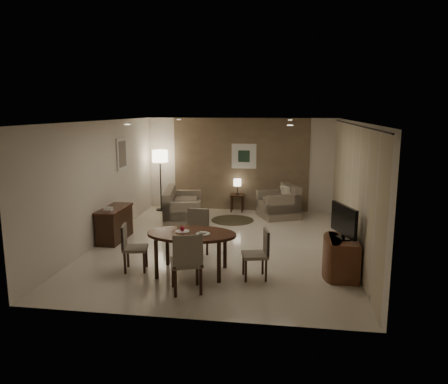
% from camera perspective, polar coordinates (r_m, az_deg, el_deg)
% --- Properties ---
extents(room_shell, '(5.50, 7.00, 2.70)m').
position_cam_1_polar(room_shell, '(9.77, 0.17, 1.37)').
color(room_shell, beige).
rests_on(room_shell, ground).
extents(taupe_accent, '(3.96, 0.03, 2.70)m').
position_cam_1_polar(taupe_accent, '(12.80, 2.18, 3.60)').
color(taupe_accent, '#7D684D').
rests_on(taupe_accent, wall_back).
extents(curtain_wall, '(0.08, 6.70, 2.58)m').
position_cam_1_polar(curtain_wall, '(9.37, 16.25, 0.34)').
color(curtain_wall, beige).
rests_on(curtain_wall, wall_right).
extents(curtain_rod, '(0.03, 6.80, 0.03)m').
position_cam_1_polar(curtain_rod, '(9.23, 16.68, 8.42)').
color(curtain_rod, black).
rests_on(curtain_rod, wall_right).
extents(art_back_frame, '(0.72, 0.03, 0.72)m').
position_cam_1_polar(art_back_frame, '(12.73, 2.62, 4.70)').
color(art_back_frame, silver).
rests_on(art_back_frame, wall_back).
extents(art_back_canvas, '(0.34, 0.01, 0.34)m').
position_cam_1_polar(art_back_canvas, '(12.72, 2.62, 4.69)').
color(art_back_canvas, '#1C3324').
rests_on(art_back_canvas, wall_back).
extents(art_left_frame, '(0.03, 0.60, 0.80)m').
position_cam_1_polar(art_left_frame, '(11.18, -13.19, 4.86)').
color(art_left_frame, silver).
rests_on(art_left_frame, wall_left).
extents(art_left_canvas, '(0.01, 0.46, 0.64)m').
position_cam_1_polar(art_left_canvas, '(11.17, -13.12, 4.86)').
color(art_left_canvas, gray).
rests_on(art_left_canvas, wall_left).
extents(downlight_nl, '(0.10, 0.10, 0.01)m').
position_cam_1_polar(downlight_nl, '(7.86, -12.49, 8.61)').
color(downlight_nl, white).
rests_on(downlight_nl, ceiling).
extents(downlight_nr, '(0.10, 0.10, 0.01)m').
position_cam_1_polar(downlight_nr, '(7.34, 8.63, 8.61)').
color(downlight_nr, white).
rests_on(downlight_nr, ceiling).
extents(downlight_fl, '(0.10, 0.10, 0.01)m').
position_cam_1_polar(downlight_fl, '(11.29, -5.91, 9.39)').
color(downlight_fl, white).
rests_on(downlight_fl, ceiling).
extents(downlight_fr, '(0.10, 0.10, 0.01)m').
position_cam_1_polar(downlight_fr, '(10.94, 8.64, 9.29)').
color(downlight_fr, white).
rests_on(downlight_fr, ceiling).
extents(console_desk, '(0.48, 1.20, 0.75)m').
position_cam_1_polar(console_desk, '(10.26, -14.10, -4.08)').
color(console_desk, '#402514').
rests_on(console_desk, floor).
extents(telephone, '(0.20, 0.14, 0.09)m').
position_cam_1_polar(telephone, '(9.89, -14.87, -2.13)').
color(telephone, white).
rests_on(telephone, console_desk).
extents(tv_cabinet, '(0.48, 0.90, 0.70)m').
position_cam_1_polar(tv_cabinet, '(8.13, 15.29, -8.25)').
color(tv_cabinet, '#5A341B').
rests_on(tv_cabinet, floor).
extents(flat_tv, '(0.36, 0.85, 0.60)m').
position_cam_1_polar(flat_tv, '(7.94, 15.39, -3.67)').
color(flat_tv, black).
rests_on(flat_tv, tv_cabinet).
extents(dining_table, '(1.62, 1.01, 0.76)m').
position_cam_1_polar(dining_table, '(8.00, -4.23, -7.98)').
color(dining_table, '#402514').
rests_on(dining_table, floor).
extents(chair_near, '(0.63, 0.63, 1.02)m').
position_cam_1_polar(chair_near, '(7.21, -4.94, -9.04)').
color(chair_near, gray).
rests_on(chair_near, floor).
extents(chair_far, '(0.50, 0.50, 0.96)m').
position_cam_1_polar(chair_far, '(8.78, -3.76, -5.56)').
color(chair_far, gray).
rests_on(chair_far, floor).
extents(chair_left, '(0.50, 0.50, 0.87)m').
position_cam_1_polar(chair_left, '(8.26, -11.48, -7.15)').
color(chair_left, gray).
rests_on(chair_left, floor).
extents(chair_right, '(0.51, 0.51, 0.88)m').
position_cam_1_polar(chair_right, '(7.76, 4.03, -8.12)').
color(chair_right, gray).
rests_on(chair_right, floor).
extents(plate_a, '(0.26, 0.26, 0.02)m').
position_cam_1_polar(plate_a, '(7.97, -5.46, -5.15)').
color(plate_a, white).
rests_on(plate_a, dining_table).
extents(plate_b, '(0.26, 0.26, 0.02)m').
position_cam_1_polar(plate_b, '(7.79, -2.77, -5.49)').
color(plate_b, white).
rests_on(plate_b, dining_table).
extents(fruit_apple, '(0.09, 0.09, 0.09)m').
position_cam_1_polar(fruit_apple, '(7.96, -5.47, -4.78)').
color(fruit_apple, maroon).
rests_on(fruit_apple, plate_a).
extents(napkin, '(0.12, 0.08, 0.03)m').
position_cam_1_polar(napkin, '(7.79, -2.77, -5.32)').
color(napkin, white).
rests_on(napkin, plate_b).
extents(round_rug, '(1.14, 1.14, 0.01)m').
position_cam_1_polar(round_rug, '(11.78, 1.11, -3.68)').
color(round_rug, '#393120').
rests_on(round_rug, floor).
extents(sofa, '(1.96, 1.22, 0.86)m').
position_cam_1_polar(sofa, '(11.73, -5.36, -1.65)').
color(sofa, gray).
rests_on(sofa, floor).
extents(armchair, '(1.27, 1.30, 0.89)m').
position_cam_1_polar(armchair, '(12.10, 7.08, -1.24)').
color(armchair, gray).
rests_on(armchair, floor).
extents(side_table, '(0.40, 0.40, 0.51)m').
position_cam_1_polar(side_table, '(12.76, 1.74, -1.41)').
color(side_table, '#301F10').
rests_on(side_table, floor).
extents(table_lamp, '(0.22, 0.22, 0.50)m').
position_cam_1_polar(table_lamp, '(12.66, 1.75, 0.81)').
color(table_lamp, '#FFEAC1').
rests_on(table_lamp, side_table).
extents(floor_lamp, '(0.45, 0.45, 1.78)m').
position_cam_1_polar(floor_lamp, '(12.91, -8.28, 1.49)').
color(floor_lamp, '#FFE5B7').
rests_on(floor_lamp, floor).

